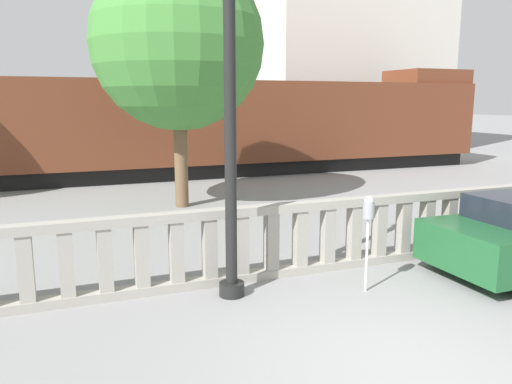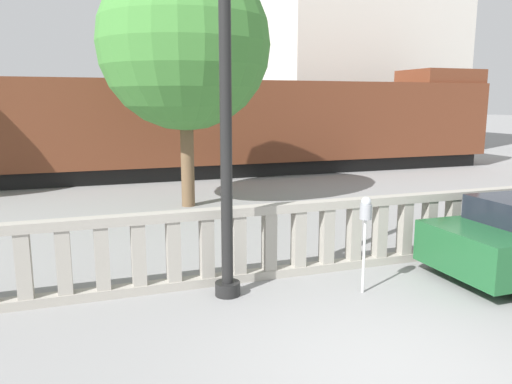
{
  "view_description": "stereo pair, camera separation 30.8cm",
  "coord_description": "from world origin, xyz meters",
  "px_view_note": "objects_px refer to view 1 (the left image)",
  "views": [
    {
      "loc": [
        -3.32,
        -3.97,
        2.84
      ],
      "look_at": [
        -0.13,
        4.19,
        1.24
      ],
      "focal_mm": 35.0,
      "sensor_mm": 36.0,
      "label": 1
    },
    {
      "loc": [
        -3.03,
        -4.07,
        2.84
      ],
      "look_at": [
        -0.13,
        4.19,
        1.24
      ],
      "focal_mm": 35.0,
      "sensor_mm": 36.0,
      "label": 2
    }
  ],
  "objects_px": {
    "lamppost": "(230,120)",
    "tree_left": "(178,44)",
    "parking_meter": "(368,215)",
    "train_near": "(169,127)"
  },
  "relations": [
    {
      "from": "train_near",
      "to": "tree_left",
      "type": "bearing_deg",
      "value": -98.41
    },
    {
      "from": "tree_left",
      "to": "lamppost",
      "type": "bearing_deg",
      "value": -96.69
    },
    {
      "from": "parking_meter",
      "to": "train_near",
      "type": "height_order",
      "value": "train_near"
    },
    {
      "from": "lamppost",
      "to": "train_near",
      "type": "xyz_separation_m",
      "value": [
        1.57,
        11.94,
        -0.7
      ]
    },
    {
      "from": "parking_meter",
      "to": "train_near",
      "type": "xyz_separation_m",
      "value": [
        -0.38,
        12.52,
        0.69
      ]
    },
    {
      "from": "parking_meter",
      "to": "train_near",
      "type": "bearing_deg",
      "value": 91.74
    },
    {
      "from": "lamppost",
      "to": "train_near",
      "type": "distance_m",
      "value": 12.07
    },
    {
      "from": "parking_meter",
      "to": "tree_left",
      "type": "xyz_separation_m",
      "value": [
        -1.18,
        7.08,
        3.1
      ]
    },
    {
      "from": "parking_meter",
      "to": "tree_left",
      "type": "distance_m",
      "value": 7.82
    },
    {
      "from": "lamppost",
      "to": "tree_left",
      "type": "height_order",
      "value": "tree_left"
    }
  ]
}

